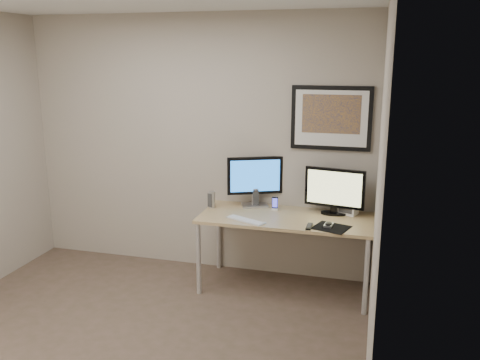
# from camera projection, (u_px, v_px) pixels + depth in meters

# --- Properties ---
(floor) EXTENTS (3.60, 3.60, 0.00)m
(floor) POSITION_uv_depth(u_px,v_px,m) (124.00, 349.00, 3.90)
(floor) COLOR #493E2D
(floor) RESTS_ON ground
(room) EXTENTS (3.60, 3.60, 3.60)m
(room) POSITION_uv_depth(u_px,v_px,m) (140.00, 128.00, 3.92)
(room) COLOR white
(room) RESTS_ON ground
(desk) EXTENTS (1.60, 0.70, 0.73)m
(desk) POSITION_uv_depth(u_px,v_px,m) (286.00, 223.00, 4.75)
(desk) COLOR olive
(desk) RESTS_ON floor
(framed_art) EXTENTS (0.75, 0.04, 0.60)m
(framed_art) POSITION_uv_depth(u_px,v_px,m) (331.00, 118.00, 4.74)
(framed_art) COLOR black
(framed_art) RESTS_ON room
(monitor_large) EXTENTS (0.52, 0.26, 0.50)m
(monitor_large) POSITION_uv_depth(u_px,v_px,m) (255.00, 179.00, 4.99)
(monitor_large) COLOR #BABBC0
(monitor_large) RESTS_ON desk
(monitor_tv) EXTENTS (0.56, 0.17, 0.44)m
(monitor_tv) POSITION_uv_depth(u_px,v_px,m) (334.00, 190.00, 4.74)
(monitor_tv) COLOR black
(monitor_tv) RESTS_ON desk
(speaker_left) EXTENTS (0.08, 0.08, 0.16)m
(speaker_left) POSITION_uv_depth(u_px,v_px,m) (212.00, 200.00, 5.00)
(speaker_left) COLOR #BABBC0
(speaker_left) RESTS_ON desk
(speaker_right) EXTENTS (0.10, 0.10, 0.18)m
(speaker_right) POSITION_uv_depth(u_px,v_px,m) (255.00, 197.00, 5.05)
(speaker_right) COLOR #BABBC0
(speaker_right) RESTS_ON desk
(phone_dock) EXTENTS (0.07, 0.07, 0.13)m
(phone_dock) POSITION_uv_depth(u_px,v_px,m) (275.00, 203.00, 4.92)
(phone_dock) COLOR black
(phone_dock) RESTS_ON desk
(keyboard) EXTENTS (0.40, 0.26, 0.01)m
(keyboard) POSITION_uv_depth(u_px,v_px,m) (246.00, 220.00, 4.61)
(keyboard) COLOR silver
(keyboard) RESTS_ON desk
(mousepad) EXTENTS (0.36, 0.34, 0.00)m
(mousepad) POSITION_uv_depth(u_px,v_px,m) (331.00, 228.00, 4.42)
(mousepad) COLOR black
(mousepad) RESTS_ON desk
(mouse) EXTENTS (0.08, 0.12, 0.04)m
(mouse) POSITION_uv_depth(u_px,v_px,m) (329.00, 224.00, 4.45)
(mouse) COLOR black
(mouse) RESTS_ON mousepad
(remote) EXTENTS (0.04, 0.16, 0.02)m
(remote) POSITION_uv_depth(u_px,v_px,m) (309.00, 226.00, 4.43)
(remote) COLOR black
(remote) RESTS_ON desk
(fan_unit) EXTENTS (0.20, 0.17, 0.25)m
(fan_unit) POSITION_uv_depth(u_px,v_px,m) (349.00, 201.00, 4.77)
(fan_unit) COLOR white
(fan_unit) RESTS_ON desk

